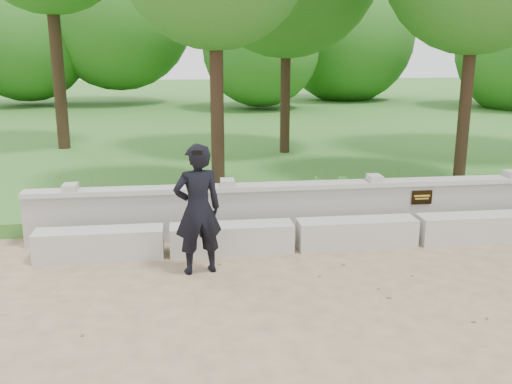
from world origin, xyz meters
TOP-DOWN VIEW (x-y plane):
  - ground at (0.00, 0.00)m, footprint 80.00×80.00m
  - lawn at (0.00, 14.00)m, footprint 40.00×22.00m
  - concrete_bench at (0.00, 1.90)m, footprint 11.90×0.45m
  - parapet_wall at (0.00, 2.60)m, footprint 12.50×0.35m
  - man_main at (-3.53, 1.15)m, footprint 0.76×0.69m
  - shrub_a at (-1.22, 3.67)m, footprint 0.32×0.29m
  - shrub_b at (-0.82, 3.30)m, footprint 0.40×0.39m

SIDE VIEW (x-z plane):
  - ground at x=0.00m, z-range 0.00..0.00m
  - lawn at x=0.00m, z-range 0.00..0.25m
  - concrete_bench at x=0.00m, z-range 0.00..0.45m
  - parapet_wall at x=0.00m, z-range 0.01..0.91m
  - shrub_a at x=-1.22m, z-range 0.25..0.76m
  - shrub_b at x=-0.82m, z-range 0.25..0.82m
  - man_main at x=-3.53m, z-range 0.00..1.85m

